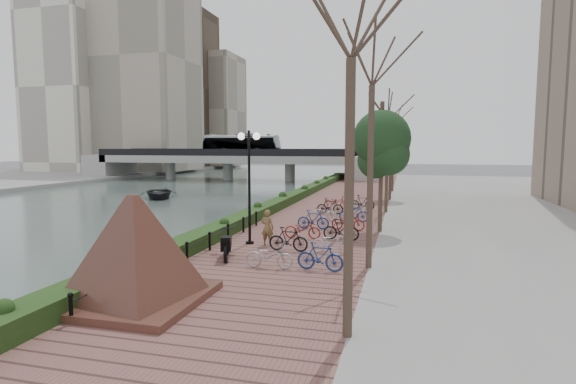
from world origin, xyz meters
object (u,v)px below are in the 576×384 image
(motorcycle, at_px, (226,244))
(granite_monument, at_px, (134,248))
(pedestrian, at_px, (267,228))
(boat, at_px, (159,193))
(lamppost, at_px, (249,163))

(motorcycle, bearing_deg, granite_monument, -115.34)
(granite_monument, relative_size, motorcycle, 3.30)
(pedestrian, bearing_deg, granite_monument, 86.04)
(boat, bearing_deg, lamppost, -80.19)
(motorcycle, height_order, pedestrian, pedestrian)
(pedestrian, height_order, boat, pedestrian)
(motorcycle, distance_m, pedestrian, 2.67)
(granite_monument, relative_size, pedestrian, 3.61)
(lamppost, bearing_deg, boat, 130.24)
(granite_monument, height_order, lamppost, lamppost)
(motorcycle, bearing_deg, lamppost, 70.68)
(granite_monument, bearing_deg, pedestrian, 79.64)
(granite_monument, bearing_deg, boat, 119.60)
(lamppost, relative_size, pedestrian, 3.18)
(granite_monument, xyz_separation_m, lamppost, (0.53, 7.90, 2.07))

